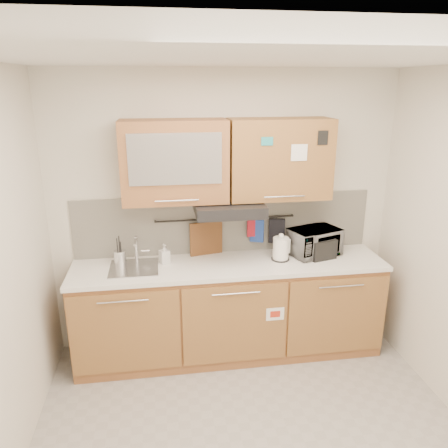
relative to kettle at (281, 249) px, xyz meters
name	(u,v)px	position (x,y,z in m)	size (l,w,h in m)	color
floor	(256,448)	(-0.47, -1.21, -1.02)	(3.20, 3.20, 0.00)	#9E9993
ceiling	(268,57)	(-0.47, -1.21, 1.58)	(3.20, 3.20, 0.00)	white
wall_back	(225,213)	(-0.47, 0.29, 0.28)	(3.20, 3.20, 0.00)	silver
base_cabinet	(230,314)	(-0.47, -0.01, -0.62)	(2.80, 0.64, 0.88)	#A6653B
countertop	(230,265)	(-0.47, -0.02, -0.12)	(2.82, 0.62, 0.04)	white
backsplash	(225,224)	(-0.47, 0.28, 0.18)	(2.80, 0.02, 0.56)	silver
upper_cabinets	(227,160)	(-0.48, 0.12, 0.81)	(1.82, 0.37, 0.70)	#A6653B
range_hood	(229,208)	(-0.47, 0.04, 0.40)	(0.60, 0.46, 0.10)	black
sink	(134,268)	(-1.32, 0.00, -0.10)	(0.42, 0.40, 0.26)	silver
utensil_rail	(225,219)	(-0.47, 0.24, 0.24)	(0.02, 0.02, 1.30)	black
utensil_crock	(120,257)	(-1.45, 0.10, -0.03)	(0.11, 0.11, 0.27)	silver
kettle	(281,249)	(0.00, 0.00, 0.00)	(0.19, 0.19, 0.26)	white
toaster	(322,249)	(0.38, -0.02, -0.01)	(0.27, 0.21, 0.19)	black
microwave	(314,242)	(0.34, 0.08, 0.02)	(0.46, 0.31, 0.25)	#999999
soap_bottle	(164,254)	(-1.06, 0.08, -0.01)	(0.08, 0.08, 0.18)	#999999
cutting_board	(206,242)	(-0.66, 0.23, 0.03)	(0.31, 0.02, 0.39)	brown
oven_mitt	(257,231)	(-0.17, 0.23, 0.11)	(0.13, 0.03, 0.22)	#203D94
dark_pouch	(277,231)	(0.02, 0.23, 0.10)	(0.15, 0.04, 0.24)	black
pot_holder	(254,228)	(-0.20, 0.23, 0.14)	(0.13, 0.02, 0.16)	#AA1626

